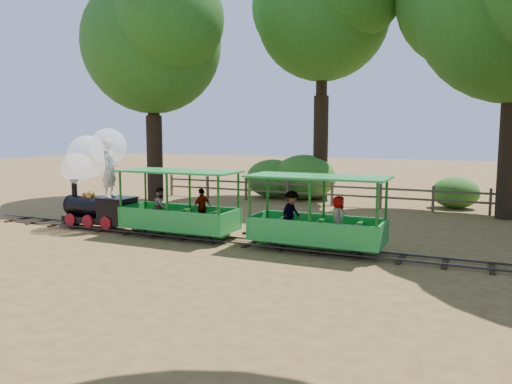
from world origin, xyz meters
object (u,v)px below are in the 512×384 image
at_px(locomotive, 94,171).
at_px(carriage_front, 179,212).
at_px(fence, 356,193).
at_px(carriage_rear, 314,221).

xyz_separation_m(locomotive, carriage_front, (3.22, -0.08, -1.07)).
relative_size(carriage_front, fence, 0.20).
bearing_deg(locomotive, carriage_front, -1.47).
bearing_deg(locomotive, fence, 50.62).
bearing_deg(carriage_front, carriage_rear, 0.56).
distance_m(locomotive, fence, 10.35).
bearing_deg(carriage_rear, carriage_front, -179.44).
relative_size(carriage_front, carriage_rear, 1.00).
bearing_deg(fence, carriage_front, -112.35).
bearing_deg(locomotive, carriage_rear, -0.33).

